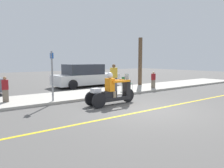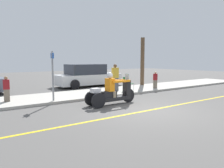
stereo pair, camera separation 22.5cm
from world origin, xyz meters
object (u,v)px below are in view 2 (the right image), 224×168
(parked_car_lot_center, at_px, (88,76))
(spectator_by_tree, at_px, (115,78))
(spectator_end_of_line, at_px, (7,89))
(spectator_far_back, at_px, (155,80))
(folding_chair_set_back, at_px, (127,82))
(street_sign, at_px, (53,74))
(motorcycle_trike, at_px, (112,93))
(tree_trunk, at_px, (142,61))

(parked_car_lot_center, bearing_deg, spectator_by_tree, -94.00)
(spectator_end_of_line, relative_size, spectator_far_back, 1.03)
(folding_chair_set_back, relative_size, street_sign, 0.37)
(motorcycle_trike, height_order, spectator_far_back, motorcycle_trike)
(spectator_far_back, height_order, parked_car_lot_center, parked_car_lot_center)
(spectator_by_tree, relative_size, parked_car_lot_center, 0.33)
(spectator_far_back, height_order, tree_trunk, tree_trunk)
(spectator_by_tree, bearing_deg, tree_trunk, 21.28)
(spectator_far_back, xyz_separation_m, tree_trunk, (0.59, 1.84, 1.18))
(tree_trunk, bearing_deg, motorcycle_trike, -144.46)
(parked_car_lot_center, xyz_separation_m, tree_trunk, (3.16, -2.43, 1.06))
(spectator_by_tree, bearing_deg, parked_car_lot_center, 86.00)
(parked_car_lot_center, bearing_deg, spectator_end_of_line, -149.12)
(spectator_by_tree, distance_m, parked_car_lot_center, 3.78)
(spectator_end_of_line, height_order, tree_trunk, tree_trunk)
(spectator_far_back, bearing_deg, folding_chair_set_back, 177.93)
(folding_chair_set_back, bearing_deg, spectator_end_of_line, 175.06)
(tree_trunk, bearing_deg, spectator_by_tree, -158.72)
(spectator_far_back, distance_m, tree_trunk, 2.26)
(spectator_far_back, bearing_deg, motorcycle_trike, -156.78)
(spectator_end_of_line, relative_size, street_sign, 0.50)
(motorcycle_trike, height_order, street_sign, street_sign)
(parked_car_lot_center, bearing_deg, tree_trunk, -37.50)
(spectator_far_back, distance_m, street_sign, 6.97)
(motorcycle_trike, height_order, spectator_by_tree, spectator_by_tree)
(motorcycle_trike, height_order, parked_car_lot_center, parked_car_lot_center)
(parked_car_lot_center, height_order, tree_trunk, tree_trunk)
(folding_chair_set_back, height_order, street_sign, street_sign)
(motorcycle_trike, xyz_separation_m, parked_car_lot_center, (2.38, 6.39, 0.25))
(spectator_far_back, distance_m, parked_car_lot_center, 4.98)
(folding_chair_set_back, height_order, parked_car_lot_center, parked_car_lot_center)
(motorcycle_trike, distance_m, spectator_far_back, 5.40)
(motorcycle_trike, height_order, spectator_end_of_line, motorcycle_trike)
(spectator_far_back, height_order, street_sign, street_sign)
(spectator_far_back, bearing_deg, spectator_by_tree, 170.02)
(spectator_far_back, bearing_deg, spectator_end_of_line, 175.81)
(folding_chair_set_back, height_order, tree_trunk, tree_trunk)
(spectator_by_tree, distance_m, spectator_far_back, 2.89)
(folding_chair_set_back, xyz_separation_m, street_sign, (-4.66, -0.48, 0.69))
(spectator_by_tree, xyz_separation_m, street_sign, (-4.09, -0.90, 0.44))
(tree_trunk, bearing_deg, parked_car_lot_center, 142.50)
(folding_chair_set_back, distance_m, parked_car_lot_center, 4.20)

